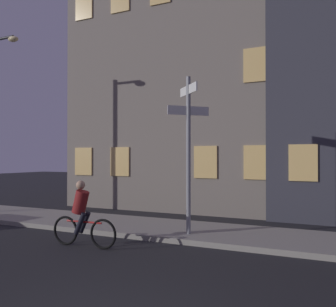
# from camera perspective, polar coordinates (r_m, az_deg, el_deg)

# --- Properties ---
(sidewalk_kerb) EXTENTS (40.00, 2.68, 0.14)m
(sidewalk_kerb) POSITION_cam_1_polar(r_m,az_deg,el_deg) (10.42, 10.88, -12.24)
(sidewalk_kerb) COLOR gray
(sidewalk_kerb) RESTS_ON ground_plane
(signpost) EXTENTS (0.86, 0.86, 4.19)m
(signpost) POSITION_cam_1_polar(r_m,az_deg,el_deg) (10.00, 3.12, 1.58)
(signpost) COLOR gray
(signpost) RESTS_ON sidewalk_kerb
(cyclist) EXTENTS (1.82, 0.34, 1.61)m
(cyclist) POSITION_cam_1_polar(r_m,az_deg,el_deg) (9.44, -12.93, -9.27)
(cyclist) COLOR black
(cyclist) RESTS_ON ground_plane
(building_left_block) EXTENTS (9.45, 8.03, 13.26)m
(building_left_block) POSITION_cam_1_polar(r_m,az_deg,el_deg) (18.91, 4.55, 13.03)
(building_left_block) COLOR slate
(building_left_block) RESTS_ON ground_plane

